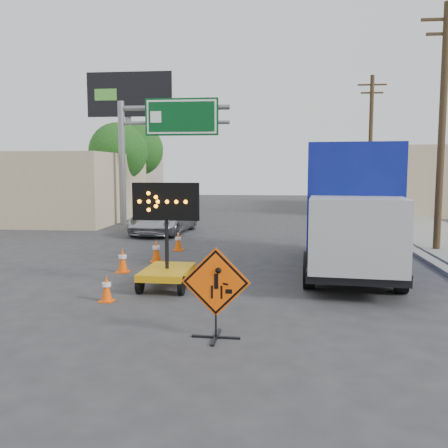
% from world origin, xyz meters
% --- Properties ---
extents(ground, '(100.00, 100.00, 0.00)m').
position_xyz_m(ground, '(0.00, 0.00, 0.00)').
color(ground, '#2D2D30').
rests_on(ground, ground).
extents(curb_right, '(0.40, 60.00, 0.12)m').
position_xyz_m(curb_right, '(7.20, 15.00, 0.06)').
color(curb_right, gray).
rests_on(curb_right, ground).
extents(sidewalk_right, '(4.00, 60.00, 0.15)m').
position_xyz_m(sidewalk_right, '(9.50, 15.00, 0.07)').
color(sidewalk_right, gray).
rests_on(sidewalk_right, ground).
extents(storefront_left_near, '(14.00, 10.00, 4.00)m').
position_xyz_m(storefront_left_near, '(-14.00, 20.00, 2.00)').
color(storefront_left_near, tan).
rests_on(storefront_left_near, ground).
extents(storefront_left_far, '(12.00, 10.00, 4.40)m').
position_xyz_m(storefront_left_far, '(-15.00, 34.00, 2.20)').
color(storefront_left_far, '#A9998D').
rests_on(storefront_left_far, ground).
extents(building_right_far, '(10.00, 14.00, 4.60)m').
position_xyz_m(building_right_far, '(13.00, 30.00, 2.30)').
color(building_right_far, tan).
rests_on(building_right_far, ground).
extents(highway_gantry, '(6.18, 0.38, 6.90)m').
position_xyz_m(highway_gantry, '(-4.43, 17.96, 5.07)').
color(highway_gantry, slate).
rests_on(highway_gantry, ground).
extents(billboard, '(6.10, 0.54, 9.85)m').
position_xyz_m(billboard, '(-8.35, 25.87, 7.35)').
color(billboard, slate).
rests_on(billboard, ground).
extents(utility_pole_near, '(1.80, 0.26, 9.00)m').
position_xyz_m(utility_pole_near, '(8.00, 10.00, 4.68)').
color(utility_pole_near, '#3F2F1B').
rests_on(utility_pole_near, ground).
extents(utility_pole_far, '(1.80, 0.26, 9.00)m').
position_xyz_m(utility_pole_far, '(8.00, 24.00, 4.68)').
color(utility_pole_far, '#3F2F1B').
rests_on(utility_pole_far, ground).
extents(tree_left_near, '(3.71, 3.71, 6.03)m').
position_xyz_m(tree_left_near, '(-8.00, 22.00, 4.16)').
color(tree_left_near, '#3F2F1B').
rests_on(tree_left_near, ground).
extents(tree_left_far, '(4.10, 4.10, 6.66)m').
position_xyz_m(tree_left_far, '(-9.00, 30.00, 4.60)').
color(tree_left_far, '#3F2F1B').
rests_on(tree_left_far, ground).
extents(construction_sign, '(1.28, 0.91, 1.70)m').
position_xyz_m(construction_sign, '(0.95, -0.23, 0.90)').
color(construction_sign, black).
rests_on(construction_sign, ground).
extents(arrow_board, '(1.75, 1.98, 2.77)m').
position_xyz_m(arrow_board, '(-0.79, 3.50, 0.62)').
color(arrow_board, '#CB8E0B').
rests_on(arrow_board, ground).
extents(pickup_truck, '(2.75, 5.19, 1.39)m').
position_xyz_m(pickup_truck, '(-3.39, 14.43, 0.69)').
color(pickup_truck, '#AEB0B5').
rests_on(pickup_truck, ground).
extents(box_truck, '(3.15, 8.22, 3.81)m').
position_xyz_m(box_truck, '(4.29, 6.44, 1.73)').
color(box_truck, black).
rests_on(box_truck, ground).
extents(cone_a, '(0.36, 0.36, 0.64)m').
position_xyz_m(cone_a, '(-1.93, 2.05, 0.32)').
color(cone_a, '#FF5305').
rests_on(cone_a, ground).
extents(cone_b, '(0.38, 0.38, 0.75)m').
position_xyz_m(cone_b, '(-2.57, 5.34, 0.38)').
color(cone_b, '#FF5305').
rests_on(cone_b, ground).
extents(cone_c, '(0.52, 0.52, 0.79)m').
position_xyz_m(cone_c, '(-1.94, 7.03, 0.39)').
color(cone_c, '#FF5305').
rests_on(cone_c, ground).
extents(cone_d, '(0.45, 0.45, 0.73)m').
position_xyz_m(cone_d, '(-1.69, 9.50, 0.36)').
color(cone_d, '#FF5305').
rests_on(cone_d, ground).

